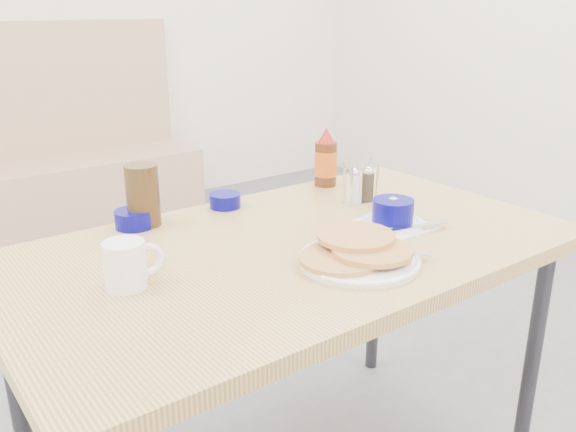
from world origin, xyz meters
TOP-DOWN VIEW (x-y plane):
  - booth_bench at (0.00, 2.78)m, footprint 1.90×0.56m
  - dining_table at (0.00, 0.25)m, footprint 1.40×0.80m
  - pancake_plate at (0.05, 0.07)m, footprint 0.29×0.28m
  - coffee_mug at (-0.42, 0.26)m, footprint 0.13×0.09m
  - grits_setting at (0.29, 0.19)m, footprint 0.20×0.19m
  - creamer_bowl at (-0.27, 0.59)m, footprint 0.10×0.10m
  - butter_bowl at (0.01, 0.59)m, footprint 0.09×0.09m
  - amber_tumbler at (-0.24, 0.59)m, footprint 0.10×0.10m
  - condiment_caddy at (0.36, 0.39)m, footprint 0.11×0.08m
  - syrup_bottle at (0.39, 0.59)m, footprint 0.07×0.07m

SIDE VIEW (x-z plane):
  - booth_bench at x=0.00m, z-range -0.26..0.96m
  - dining_table at x=0.00m, z-range 0.32..1.08m
  - butter_bowl at x=0.01m, z-range 0.76..0.80m
  - pancake_plate at x=0.05m, z-range 0.76..0.80m
  - creamer_bowl at x=-0.27m, z-range 0.76..0.81m
  - grits_setting at x=0.29m, z-range 0.75..0.83m
  - condiment_caddy at x=0.36m, z-range 0.74..0.87m
  - coffee_mug at x=-0.42m, z-range 0.76..0.86m
  - syrup_bottle at x=0.39m, z-range 0.75..0.94m
  - amber_tumbler at x=-0.24m, z-range 0.76..0.92m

